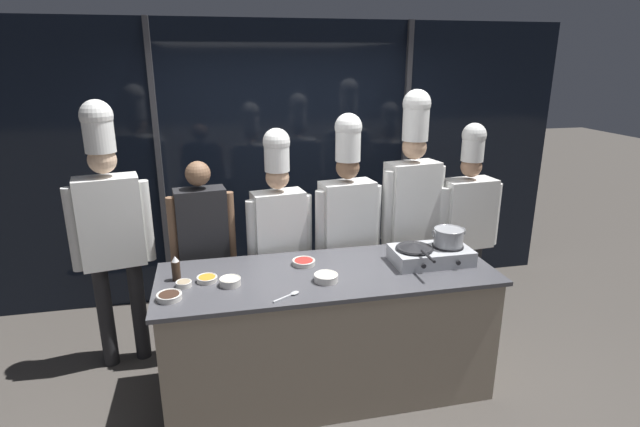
{
  "coord_description": "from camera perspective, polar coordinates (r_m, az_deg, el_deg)",
  "views": [
    {
      "loc": [
        -0.74,
        -3.09,
        2.36
      ],
      "look_at": [
        0.0,
        0.25,
        1.29
      ],
      "focal_mm": 28.0,
      "sensor_mm": 36.0,
      "label": 1
    }
  ],
  "objects": [
    {
      "name": "serving_spoon_slotted",
      "position": [
        3.16,
        -3.37,
        -9.25
      ],
      "size": [
        0.19,
        0.13,
        0.02
      ],
      "color": "#B2B5BA",
      "rests_on": "demo_counter"
    },
    {
      "name": "ground_plane",
      "position": [
        3.96,
        0.83,
        -19.14
      ],
      "size": [
        24.0,
        24.0,
        0.0
      ],
      "primitive_type": "plane",
      "color": "#47423D"
    },
    {
      "name": "prep_bowl_bell_pepper",
      "position": [
        3.6,
        -1.87,
        -5.54
      ],
      "size": [
        0.17,
        0.17,
        0.04
      ],
      "color": "silver",
      "rests_on": "demo_counter"
    },
    {
      "name": "frying_pan",
      "position": [
        3.62,
        10.78,
        -3.65
      ],
      "size": [
        0.27,
        0.46,
        0.04
      ],
      "color": "#232326",
      "rests_on": "portable_stove"
    },
    {
      "name": "prep_bowl_garlic",
      "position": [
        3.34,
        0.69,
        -7.28
      ],
      "size": [
        0.16,
        0.16,
        0.05
      ],
      "color": "silver",
      "rests_on": "demo_counter"
    },
    {
      "name": "chef_line",
      "position": [
        4.03,
        3.1,
        -0.46
      ],
      "size": [
        0.56,
        0.28,
        1.96
      ],
      "rotation": [
        0.0,
        0.0,
        3.27
      ],
      "color": "#232326",
      "rests_on": "ground_plane"
    },
    {
      "name": "stock_pot",
      "position": [
        3.72,
        14.48,
        -2.58
      ],
      "size": [
        0.24,
        0.21,
        0.13
      ],
      "color": "#93969B",
      "rests_on": "portable_stove"
    },
    {
      "name": "chef_sous",
      "position": [
        3.93,
        -4.74,
        -1.59
      ],
      "size": [
        0.52,
        0.27,
        1.86
      ],
      "rotation": [
        0.0,
        0.0,
        3.3
      ],
      "color": "#2D3856",
      "rests_on": "ground_plane"
    },
    {
      "name": "squeeze_bottle_soy",
      "position": [
        3.47,
        -16.14,
        -6.09
      ],
      "size": [
        0.06,
        0.06,
        0.17
      ],
      "color": "#332319",
      "rests_on": "demo_counter"
    },
    {
      "name": "person_guest",
      "position": [
        3.96,
        -13.23,
        -3.19
      ],
      "size": [
        0.5,
        0.24,
        1.63
      ],
      "rotation": [
        0.0,
        0.0,
        3.27
      ],
      "color": "#232326",
      "rests_on": "ground_plane"
    },
    {
      "name": "prep_bowl_mushrooms",
      "position": [
        3.39,
        -15.31,
        -7.73
      ],
      "size": [
        0.1,
        0.1,
        0.04
      ],
      "color": "silver",
      "rests_on": "demo_counter"
    },
    {
      "name": "chef_apprentice",
      "position": [
        4.56,
        16.45,
        -0.16
      ],
      "size": [
        0.6,
        0.27,
        1.84
      ],
      "rotation": [
        0.0,
        0.0,
        3.23
      ],
      "color": "#232326",
      "rests_on": "ground_plane"
    },
    {
      "name": "prep_bowl_noodles",
      "position": [
        3.34,
        -10.24,
        -7.61
      ],
      "size": [
        0.14,
        0.14,
        0.05
      ],
      "color": "silver",
      "rests_on": "demo_counter"
    },
    {
      "name": "window_wall_back",
      "position": [
        4.97,
        -3.72,
        5.71
      ],
      "size": [
        5.71,
        0.09,
        2.7
      ],
      "color": "black",
      "rests_on": "ground_plane"
    },
    {
      "name": "prep_bowl_soy_glaze",
      "position": [
        3.24,
        -16.86,
        -9.02
      ],
      "size": [
        0.16,
        0.16,
        0.04
      ],
      "color": "silver",
      "rests_on": "demo_counter"
    },
    {
      "name": "chef_head",
      "position": [
        4.03,
        -22.87,
        -0.58
      ],
      "size": [
        0.58,
        0.31,
        2.08
      ],
      "rotation": [
        0.0,
        0.0,
        3.34
      ],
      "color": "#232326",
      "rests_on": "ground_plane"
    },
    {
      "name": "prep_bowl_carrots",
      "position": [
        3.42,
        -12.79,
        -7.26
      ],
      "size": [
        0.14,
        0.14,
        0.04
      ],
      "color": "silver",
      "rests_on": "demo_counter"
    },
    {
      "name": "chef_pastry",
      "position": [
        4.28,
        10.43,
        1.83
      ],
      "size": [
        0.57,
        0.3,
        2.12
      ],
      "rotation": [
        0.0,
        0.0,
        3.3
      ],
      "color": "#4C4C51",
      "rests_on": "ground_plane"
    },
    {
      "name": "demo_counter",
      "position": [
        3.7,
        0.87,
        -13.31
      ],
      "size": [
        2.33,
        0.85,
        0.94
      ],
      "color": "gray",
      "rests_on": "ground_plane"
    },
    {
      "name": "portable_stove",
      "position": [
        3.71,
        12.53,
        -4.63
      ],
      "size": [
        0.56,
        0.34,
        0.12
      ],
      "color": "#B2B5BA",
      "rests_on": "demo_counter"
    }
  ]
}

